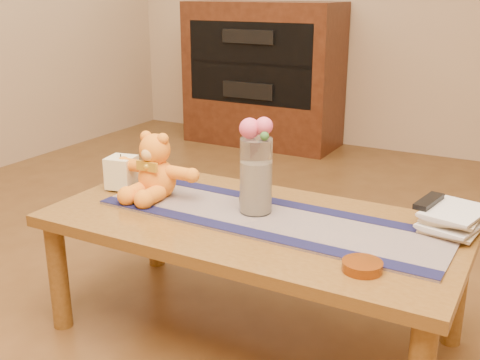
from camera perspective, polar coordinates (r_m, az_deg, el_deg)
The scene contains 30 objects.
floor at distance 2.18m, azimuth 1.19°, elevation -14.85°, with size 5.50×5.50×0.00m, color #513217.
coffee_table_top at distance 1.98m, azimuth 1.28°, elevation -4.35°, with size 1.40×0.70×0.04m, color brown.
table_leg_fl at distance 2.22m, azimuth -17.44°, elevation -9.00°, with size 0.07×0.07×0.41m, color brown.
table_leg_bl at distance 2.61m, azimuth -8.36°, elevation -4.11°, with size 0.07×0.07×0.41m, color brown.
table_leg_br at distance 2.16m, azimuth 20.51°, elevation -10.15°, with size 0.07×0.07×0.41m, color brown.
persian_runner at distance 1.96m, azimuth 2.85°, elevation -3.77°, with size 1.20×0.35×0.01m, color #191A47.
runner_border_near at distance 1.84m, azimuth 0.78°, elevation -5.10°, with size 1.20×0.06×0.00m, color #131439.
runner_border_far at distance 2.08m, azimuth 4.69°, elevation -2.33°, with size 1.20×0.06×0.00m, color #131439.
teddy_bear at distance 2.15m, azimuth -8.22°, elevation 1.40°, with size 0.34×0.28×0.23m, color orange, non-canonical shape.
pillar_candle at distance 2.28m, azimuth -11.57°, elevation 0.76°, with size 0.10×0.10×0.12m, color #FFF5BB.
candle_wick at distance 2.26m, azimuth -11.67°, elevation 2.37°, with size 0.00×0.00×0.01m, color black.
glass_vase at distance 1.96m, azimuth 1.58°, elevation 0.40°, with size 0.11×0.11×0.26m, color silver.
potpourri_fill at distance 1.97m, azimuth 1.57°, elevation -0.68°, with size 0.09×0.09×0.18m, color beige.
rose_left at distance 1.92m, azimuth 0.96°, elevation 5.10°, with size 0.07×0.07×0.07m, color #EB5375.
rose_right at distance 1.91m, azimuth 2.37°, elevation 5.33°, with size 0.06×0.06×0.06m, color #EB5375.
blue_flower_back at distance 1.95m, azimuth 2.36°, elevation 5.07°, with size 0.04×0.04×0.04m, color #454A95.
blue_flower_side at distance 1.95m, azimuth 1.11°, elevation 4.88°, with size 0.04×0.04×0.04m, color #454A95.
leaf_sprig at distance 1.89m, azimuth 2.43°, elevation 4.34°, with size 0.03×0.03×0.03m, color #33662D.
bronze_ball at distance 2.02m, azimuth 0.88°, elevation -1.87°, with size 0.07×0.07×0.07m, color #4A3E18.
book_bottom at distance 2.01m, azimuth 17.99°, elevation -3.91°, with size 0.17×0.22×0.02m, color beige.
book_lower at distance 2.00m, azimuth 18.14°, elevation -3.47°, with size 0.16×0.22×0.02m, color beige.
book_upper at distance 2.00m, azimuth 17.97°, elevation -2.84°, with size 0.17×0.22×0.02m, color beige.
book_top at distance 1.99m, azimuth 18.24°, elevation -2.43°, with size 0.16×0.22×0.02m, color beige.
tv_remote at distance 1.98m, azimuth 18.10°, elevation -2.00°, with size 0.04×0.16×0.02m, color black.
amber_dish at distance 1.65m, azimuth 11.94°, elevation -8.30°, with size 0.11×0.11×0.03m, color #BF5914.
media_cabinet at distance 4.62m, azimuth 2.30°, elevation 10.33°, with size 1.20×0.50×1.10m, color black.
cabinet_cavity at distance 4.40m, azimuth 0.92°, elevation 11.39°, with size 1.02×0.03×0.61m, color black.
cabinet_shelf at distance 4.48m, azimuth 1.44°, elevation 11.50°, with size 1.02×0.20×0.03m, color black.
stereo_upper at distance 4.47m, azimuth 1.58°, elevation 14.04°, with size 0.42×0.28×0.10m, color black.
stereo_lower at distance 4.52m, azimuth 1.54°, elevation 9.03°, with size 0.42×0.28×0.12m, color black.
Camera 1 is at (0.84, -1.62, 1.19)m, focal length 43.35 mm.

